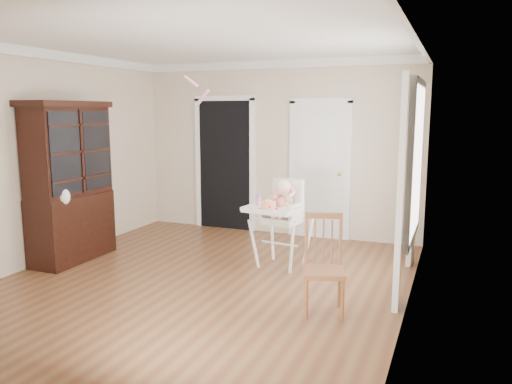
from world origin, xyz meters
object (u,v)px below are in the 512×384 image
at_px(cake, 268,205).
at_px(sippy_cup, 259,200).
at_px(high_chair, 281,212).
at_px(china_cabinet, 70,182).
at_px(dining_chair, 324,268).

height_order(cake, sippy_cup, sippy_cup).
xyz_separation_m(high_chair, china_cabinet, (-2.63, -0.75, 0.34)).
xyz_separation_m(cake, sippy_cup, (-0.20, 0.20, 0.02)).
distance_m(cake, china_cabinet, 2.61).
relative_size(high_chair, china_cabinet, 0.54).
bearing_deg(sippy_cup, high_chair, 16.49).
height_order(sippy_cup, dining_chair, dining_chair).
bearing_deg(cake, china_cabinet, -169.52).
relative_size(cake, dining_chair, 0.24).
relative_size(cake, sippy_cup, 1.40).
bearing_deg(high_chair, china_cabinet, -155.98).
height_order(high_chair, cake, high_chair).
bearing_deg(cake, high_chair, 76.04).
bearing_deg(cake, sippy_cup, 134.35).
height_order(sippy_cup, china_cabinet, china_cabinet).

